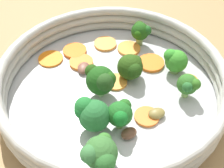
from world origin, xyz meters
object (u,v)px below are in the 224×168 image
Objects in this scene: carrot_slice_1 at (116,82)px; carrot_slice_8 at (81,62)px; mushroom_piece_0 at (84,68)px; broccoli_floret_5 at (91,114)px; mushroom_piece_2 at (129,133)px; broccoli_floret_0 at (100,79)px; broccoli_floret_7 at (141,31)px; carrot_slice_2 at (105,44)px; broccoli_floret_3 at (120,114)px; carrot_slice_0 at (75,51)px; carrot_slice_4 at (189,81)px; carrot_slice_7 at (129,49)px; skillet at (112,94)px; broccoli_floret_1 at (131,67)px; broccoli_floret_6 at (175,60)px; mushroom_piece_1 at (157,113)px; carrot_slice_3 at (51,59)px; broccoli_floret_4 at (188,85)px; broccoli_floret_2 at (100,154)px; carrot_slice_5 at (147,117)px; carrot_slice_6 at (151,63)px.

carrot_slice_8 reaches higher than carrot_slice_1.
broccoli_floret_5 is at bearing -17.06° from mushroom_piece_0.
broccoli_floret_5 is at bearing -133.63° from mushroom_piece_2.
broccoli_floret_0 is 0.15m from broccoli_floret_7.
broccoli_floret_3 is at bearing -19.34° from carrot_slice_2.
broccoli_floret_3 is 1.70× the size of mushroom_piece_0.
carrot_slice_2 is 0.76× the size of broccoli_floret_0.
carrot_slice_0 reaches higher than carrot_slice_4.
broccoli_floret_5 is (0.07, -0.07, 0.03)m from carrot_slice_1.
carrot_slice_7 is 0.19m from broccoli_floret_5.
carrot_slice_0 is at bearing -171.51° from skillet.
mushroom_piece_2 reaches higher than carrot_slice_2.
broccoli_floret_1 is 0.08m from broccoli_floret_6.
broccoli_floret_3 is at bearing -77.83° from carrot_slice_4.
broccoli_floret_6 is at bearing 132.37° from mushroom_piece_1.
carrot_slice_4 is 0.13m from carrot_slice_7.
broccoli_floret_6 is (0.02, 0.07, 0.00)m from broccoli_floret_1.
mushroom_piece_0 is (0.02, -0.12, -0.02)m from broccoli_floret_7.
carrot_slice_8 is 1.52× the size of mushroom_piece_0.
broccoli_floret_5 is 0.06m from mushroom_piece_2.
carrot_slice_2 is 1.75× the size of mushroom_piece_2.
carrot_slice_3 is at bearing -158.99° from broccoli_floret_0.
mushroom_piece_1 is (0.01, -0.06, -0.02)m from broccoli_floret_4.
skillet is at bearing -73.65° from broccoli_floret_1.
broccoli_floret_2 reaches higher than broccoli_floret_1.
carrot_slice_5 is at bearing 24.21° from carrot_slice_3.
carrot_slice_6 is 1.01× the size of broccoli_floret_7.
mushroom_piece_1 is (-0.04, 0.11, -0.02)m from broccoli_floret_2.
mushroom_piece_2 is at bearing -76.47° from mushroom_piece_1.
carrot_slice_3 is at bearing -105.36° from carrot_slice_7.
carrot_slice_8 is 0.10m from broccoli_floret_1.
skillet is 0.05m from broccoli_floret_1.
carrot_slice_4 is 0.71× the size of broccoli_floret_4.
carrot_slice_1 is 0.81× the size of broccoli_floret_3.
broccoli_floret_5 is 0.12m from mushroom_piece_0.
carrot_slice_6 is 0.06m from carrot_slice_7.
mushroom_piece_2 is at bearing -16.63° from carrot_slice_2.
broccoli_floret_7 is at bearing 169.82° from carrot_slice_6.
carrot_slice_3 is 0.25m from broccoli_floret_4.
mushroom_piece_1 is (0.10, -0.05, 0.00)m from carrot_slice_6.
carrot_slice_6 is (-0.10, 0.07, 0.00)m from carrot_slice_5.
carrot_slice_4 is 0.10m from broccoli_floret_1.
broccoli_floret_0 is 2.00× the size of mushroom_piece_0.
carrot_slice_4 is 0.54× the size of broccoli_floret_0.
skillet is 0.11m from carrot_slice_7.
carrot_slice_0 is (-0.12, -0.02, 0.01)m from skillet.
broccoli_floret_1 is at bearing -26.54° from carrot_slice_7.
carrot_slice_6 is at bearing 62.68° from carrot_slice_8.
broccoli_floret_0 is at bearing -28.80° from carrot_slice_2.
carrot_slice_7 reaches higher than carrot_slice_3.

